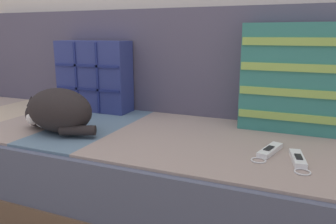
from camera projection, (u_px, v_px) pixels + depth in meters
The scene contains 8 objects.
ground_plane at pixel (87, 207), 1.47m from camera, with size 14.00×14.00×0.00m, color #7A6651.
couch at pixel (101, 160), 1.55m from camera, with size 2.12×0.84×0.37m.
sofa_backrest at pixel (135, 60), 1.76m from camera, with size 2.08×0.14×0.52m.
throw_pillow_quilted at pixel (94, 76), 1.71m from camera, with size 0.39×0.14×0.36m.
throw_pillow_striped at pixel (289, 78), 1.34m from camera, with size 0.38×0.14×0.44m.
sleeping_cat at pixel (56, 111), 1.35m from camera, with size 0.38×0.23×0.18m.
game_remote_near at pixel (269, 151), 1.11m from camera, with size 0.09×0.20×0.02m.
game_remote_far at pixel (298, 160), 1.03m from camera, with size 0.07×0.19×0.02m.
Camera 1 is at (0.85, -1.09, 0.76)m, focal length 35.00 mm.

